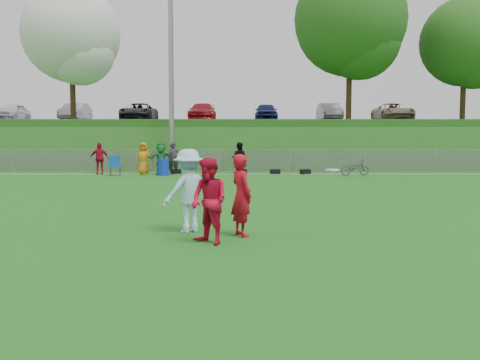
{
  "coord_description": "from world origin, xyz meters",
  "views": [
    {
      "loc": [
        0.97,
        -10.34,
        2.18
      ],
      "look_at": [
        0.97,
        0.5,
        1.23
      ],
      "focal_mm": 40.0,
      "sensor_mm": 36.0,
      "label": 1
    }
  ],
  "objects_px": {
    "player_red_center": "(209,201)",
    "player_blue": "(189,191)",
    "frisbee": "(332,170)",
    "bicycle": "(355,168)",
    "player_red_left": "(241,195)",
    "recycling_bin": "(163,167)"
  },
  "relations": [
    {
      "from": "bicycle",
      "to": "player_red_left",
      "type": "bearing_deg",
      "value": 149.3
    },
    {
      "from": "player_red_center",
      "to": "bicycle",
      "type": "xyz_separation_m",
      "value": [
        6.55,
        17.14,
        -0.46
      ]
    },
    {
      "from": "player_red_center",
      "to": "player_blue",
      "type": "bearing_deg",
      "value": 157.06
    },
    {
      "from": "player_blue",
      "to": "frisbee",
      "type": "bearing_deg",
      "value": 131.98
    },
    {
      "from": "bicycle",
      "to": "frisbee",
      "type": "bearing_deg",
      "value": 155.56
    },
    {
      "from": "frisbee",
      "to": "bicycle",
      "type": "bearing_deg",
      "value": 76.32
    },
    {
      "from": "player_red_left",
      "to": "player_red_center",
      "type": "relative_size",
      "value": 1.02
    },
    {
      "from": "player_red_left",
      "to": "bicycle",
      "type": "height_order",
      "value": "player_red_left"
    },
    {
      "from": "frisbee",
      "to": "recycling_bin",
      "type": "xyz_separation_m",
      "value": [
        -5.86,
        16.66,
        -1.01
      ]
    },
    {
      "from": "player_blue",
      "to": "bicycle",
      "type": "xyz_separation_m",
      "value": [
        7.07,
        15.87,
        -0.52
      ]
    },
    {
      "from": "player_blue",
      "to": "frisbee",
      "type": "distance_m",
      "value": 3.16
    },
    {
      "from": "frisbee",
      "to": "recycling_bin",
      "type": "distance_m",
      "value": 17.69
    },
    {
      "from": "frisbee",
      "to": "bicycle",
      "type": "relative_size",
      "value": 0.19
    },
    {
      "from": "player_red_left",
      "to": "player_blue",
      "type": "xyz_separation_m",
      "value": [
        -1.16,
        0.43,
        0.05
      ]
    },
    {
      "from": "player_red_left",
      "to": "frisbee",
      "type": "bearing_deg",
      "value": -128.49
    },
    {
      "from": "player_red_center",
      "to": "bicycle",
      "type": "distance_m",
      "value": 18.35
    },
    {
      "from": "player_red_left",
      "to": "player_blue",
      "type": "distance_m",
      "value": 1.24
    },
    {
      "from": "player_red_left",
      "to": "frisbee",
      "type": "height_order",
      "value": "player_red_left"
    },
    {
      "from": "player_blue",
      "to": "bicycle",
      "type": "relative_size",
      "value": 1.22
    },
    {
      "from": "player_red_left",
      "to": "frisbee",
      "type": "xyz_separation_m",
      "value": [
        1.86,
        -0.36,
        0.56
      ]
    },
    {
      "from": "player_blue",
      "to": "frisbee",
      "type": "xyz_separation_m",
      "value": [
        3.02,
        -0.79,
        0.52
      ]
    },
    {
      "from": "player_red_left",
      "to": "frisbee",
      "type": "distance_m",
      "value": 1.98
    }
  ]
}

